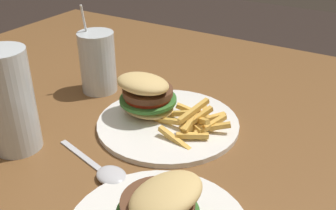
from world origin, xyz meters
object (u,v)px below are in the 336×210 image
object	(u,v)px
juice_glass	(98,64)
spoon	(109,174)
meal_plate_near	(158,109)
beer_glass	(10,103)

from	to	relation	value
juice_glass	spoon	world-z (taller)	juice_glass
meal_plate_near	beer_glass	distance (m)	0.26
meal_plate_near	juice_glass	bearing A→B (deg)	-14.91
meal_plate_near	spoon	distance (m)	0.19
juice_glass	spoon	bearing A→B (deg)	132.24
meal_plate_near	spoon	world-z (taller)	meal_plate_near
beer_glass	meal_plate_near	bearing A→B (deg)	-129.61
beer_glass	juice_glass	size ratio (longest dim) A/B	0.94
meal_plate_near	juice_glass	distance (m)	0.20
beer_glass	spoon	world-z (taller)	beer_glass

